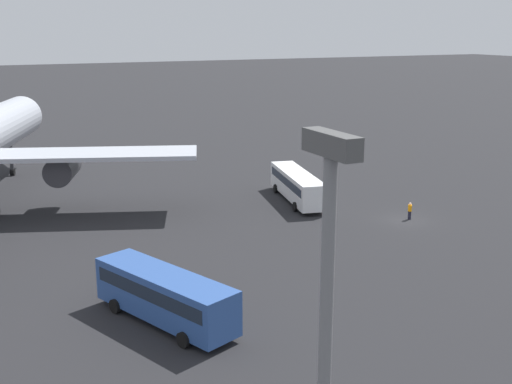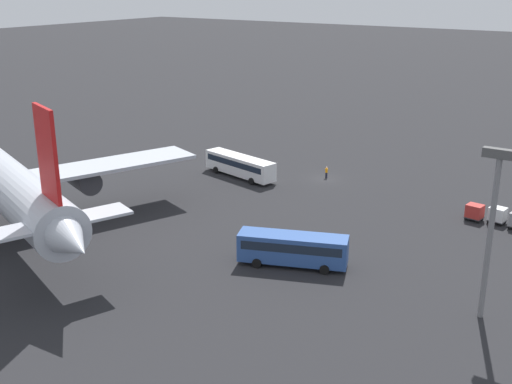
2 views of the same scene
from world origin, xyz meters
TOP-DOWN VIEW (x-y plane):
  - ground_plane at (0.00, 0.00)m, footprint 600.00×600.00m
  - shuttle_bus_near at (11.13, 6.22)m, footprint 13.19×5.45m
  - shuttle_bus_far at (-11.48, 28.82)m, footprint 11.63×6.76m
  - worker_person at (0.01, -0.51)m, footprint 0.38×0.38m
  - light_pole at (-30.84, 28.76)m, footprint 2.80×0.70m

SIDE VIEW (x-z plane):
  - ground_plane at x=0.00m, z-range 0.00..0.00m
  - worker_person at x=0.01m, z-range 0.00..1.74m
  - shuttle_bus_near at x=11.13m, z-range 0.32..3.52m
  - shuttle_bus_far at x=-11.48m, z-range 0.33..3.70m
  - light_pole at x=-30.84m, z-range 1.91..17.29m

